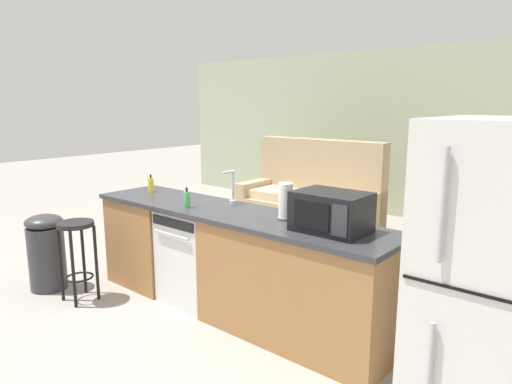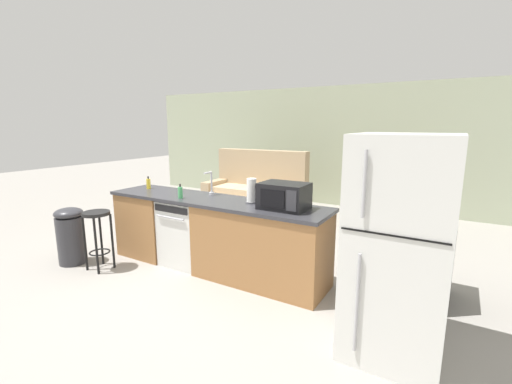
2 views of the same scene
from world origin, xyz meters
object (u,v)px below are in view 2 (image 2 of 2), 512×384
kettle (436,204)px  armchair (368,206)px  soap_bottle (180,192)px  dish_soap_bottle (148,184)px  stove_range (412,254)px  bar_stool (97,228)px  trash_bin (71,235)px  microwave (284,196)px  dishwasher (188,232)px  refrigerator (399,249)px  paper_towel_roll (252,191)px  couch (257,194)px

kettle → armchair: 2.62m
soap_bottle → dish_soap_bottle: size_ratio=1.00×
stove_range → bar_stool: 3.65m
bar_stool → armchair: 4.41m
dish_soap_bottle → kettle: 3.59m
kettle → trash_bin: size_ratio=0.28×
stove_range → soap_bottle: size_ratio=5.11×
microwave → armchair: (0.25, 2.95, -0.69)m
bar_stool → dish_soap_bottle: bearing=86.8°
armchair → kettle: bearing=-63.0°
trash_bin → bar_stool: bearing=7.1°
dishwasher → kettle: 2.91m
soap_bottle → stove_range: bearing=15.6°
dishwasher → microwave: (1.37, -0.00, 0.62)m
microwave → soap_bottle: microwave is taller
stove_range → soap_bottle: bearing=-164.4°
soap_bottle → armchair: size_ratio=0.15×
refrigerator → microwave: bearing=156.0°
dish_soap_bottle → bar_stool: size_ratio=0.24×
refrigerator → paper_towel_roll: refrigerator is taller
paper_towel_roll → couch: size_ratio=0.14×
bar_stool → kettle: bearing=21.4°
couch → microwave: bearing=-54.4°
bar_stool → paper_towel_roll: bearing=24.7°
dish_soap_bottle → couch: 2.70m
microwave → soap_bottle: (-1.32, -0.16, -0.07)m
paper_towel_roll → couch: (-1.49, 2.64, -0.64)m
dishwasher → trash_bin: size_ratio=1.14×
refrigerator → dish_soap_bottle: refrigerator is taller
microwave → kettle: size_ratio=2.44×
dishwasher → bar_stool: bearing=-138.3°
kettle → microwave: bearing=-154.1°
armchair → trash_bin: bearing=-128.0°
soap_bottle → couch: bearing=102.1°
microwave → dish_soap_bottle: size_ratio=2.84×
microwave → paper_towel_roll: paper_towel_roll is taller
armchair → soap_bottle: bearing=-116.8°
dishwasher → paper_towel_roll: 1.11m
stove_range → couch: couch is taller
kettle → couch: 3.95m
refrigerator → paper_towel_roll: (-1.68, 0.62, 0.18)m
soap_bottle → dish_soap_bottle: 0.85m
stove_range → paper_towel_roll: bearing=-164.2°
soap_bottle → trash_bin: size_ratio=0.24×
microwave → kettle: microwave is taller
bar_stool → armchair: (2.43, 3.67, -0.19)m
trash_bin → couch: (0.73, 3.50, 0.02)m
stove_range → paper_towel_roll: (-1.68, -0.48, 0.59)m
stove_range → bar_stool: size_ratio=1.22×
dish_soap_bottle → couch: size_ratio=0.09×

